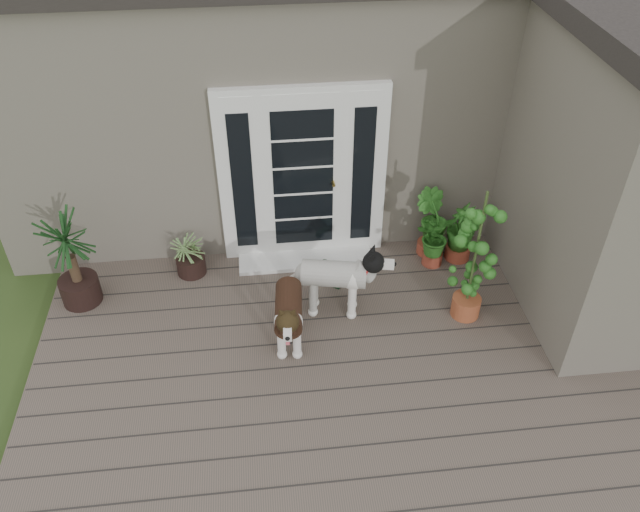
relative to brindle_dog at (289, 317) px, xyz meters
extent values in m
cube|color=#6B5B4C|center=(0.49, -0.67, -0.42)|extent=(6.20, 4.60, 0.12)
cube|color=#665E54|center=(0.49, 3.58, 1.07)|extent=(7.40, 4.00, 3.10)
cube|color=#665E54|center=(3.39, 0.43, 1.07)|extent=(1.60, 2.40, 3.10)
cube|color=white|center=(0.29, 1.53, 0.71)|extent=(1.90, 0.14, 2.15)
cube|color=white|center=(0.29, 1.33, -0.34)|extent=(1.60, 0.40, 0.05)
imported|color=#215618|center=(1.79, 1.12, -0.08)|extent=(0.64, 0.64, 0.57)
imported|color=#1A4F16|center=(1.79, 1.33, -0.04)|extent=(0.60, 0.60, 0.65)
imported|color=#245418|center=(2.13, 1.19, -0.06)|extent=(0.43, 0.43, 0.61)
camera|label=1|loc=(-0.21, -4.66, 4.51)|focal=35.93mm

